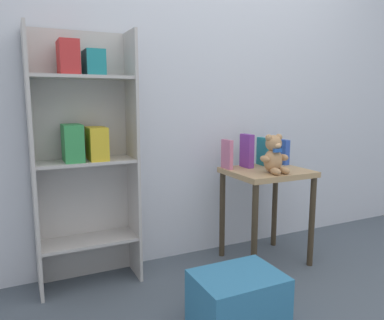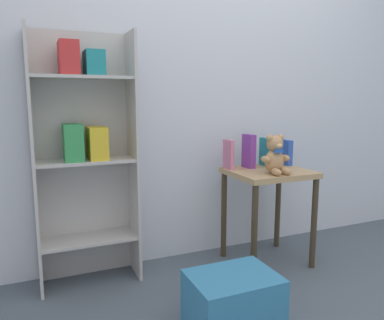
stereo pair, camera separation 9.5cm
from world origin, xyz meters
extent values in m
cube|color=silver|center=(0.00, 1.36, 1.25)|extent=(4.80, 0.06, 2.50)
cube|color=#BCB7B2|center=(-1.26, 1.18, 0.77)|extent=(0.02, 0.26, 1.53)
cube|color=#BCB7B2|center=(-0.68, 1.18, 0.77)|extent=(0.02, 0.26, 1.53)
cube|color=#BCB7B2|center=(-0.97, 1.30, 0.77)|extent=(0.60, 0.02, 1.53)
cube|color=#BCB7B2|center=(-0.97, 1.18, 0.28)|extent=(0.56, 0.24, 0.02)
cube|color=#BCB7B2|center=(-0.97, 1.18, 0.77)|extent=(0.56, 0.24, 0.02)
cube|color=#BCB7B2|center=(-0.97, 1.18, 1.25)|extent=(0.56, 0.24, 0.02)
cube|color=red|center=(-1.04, 1.16, 1.36)|extent=(0.11, 0.18, 0.19)
cube|color=teal|center=(-0.90, 1.16, 1.34)|extent=(0.11, 0.18, 0.14)
cube|color=#33934C|center=(-1.04, 1.16, 0.88)|extent=(0.11, 0.18, 0.21)
cube|color=gold|center=(-0.90, 1.16, 0.87)|extent=(0.11, 0.18, 0.19)
cube|color=tan|center=(0.21, 0.98, 0.64)|extent=(0.53, 0.46, 0.04)
cylinder|color=#3E3121|center=(-0.02, 0.78, 0.31)|extent=(0.04, 0.04, 0.62)
cylinder|color=#3E3121|center=(0.44, 0.78, 0.31)|extent=(0.04, 0.04, 0.62)
cylinder|color=#3E3121|center=(-0.02, 1.18, 0.31)|extent=(0.04, 0.04, 0.62)
cylinder|color=#3E3121|center=(0.44, 1.18, 0.31)|extent=(0.04, 0.04, 0.62)
ellipsoid|color=tan|center=(0.18, 0.88, 0.73)|extent=(0.13, 0.10, 0.16)
sphere|color=tan|center=(0.18, 0.88, 0.85)|extent=(0.11, 0.11, 0.11)
sphere|color=tan|center=(0.14, 0.88, 0.89)|extent=(0.04, 0.04, 0.04)
sphere|color=tan|center=(0.22, 0.88, 0.89)|extent=(0.04, 0.04, 0.04)
ellipsoid|color=#F4BB82|center=(0.18, 0.84, 0.84)|extent=(0.04, 0.03, 0.03)
ellipsoid|color=tan|center=(0.10, 0.87, 0.75)|extent=(0.04, 0.09, 0.04)
ellipsoid|color=tan|center=(0.25, 0.87, 0.75)|extent=(0.04, 0.09, 0.04)
ellipsoid|color=tan|center=(0.14, 0.81, 0.68)|extent=(0.05, 0.09, 0.05)
ellipsoid|color=tan|center=(0.21, 0.81, 0.68)|extent=(0.05, 0.09, 0.05)
cube|color=#2356B2|center=(0.18, 0.84, 0.81)|extent=(0.06, 0.02, 0.02)
cube|color=#D17093|center=(-0.02, 1.13, 0.76)|extent=(0.03, 0.11, 0.20)
cube|color=purple|center=(0.13, 1.12, 0.77)|extent=(0.05, 0.12, 0.23)
cube|color=teal|center=(0.29, 1.13, 0.76)|extent=(0.05, 0.15, 0.20)
cube|color=#2D51B7|center=(0.44, 1.12, 0.75)|extent=(0.04, 0.13, 0.18)
cube|color=teal|center=(-0.39, 0.39, 0.14)|extent=(0.43, 0.33, 0.28)
camera|label=1|loc=(-1.34, -1.06, 1.13)|focal=35.00mm
camera|label=2|loc=(-1.25, -1.10, 1.13)|focal=35.00mm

